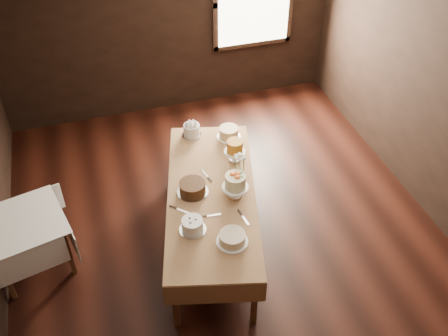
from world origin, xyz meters
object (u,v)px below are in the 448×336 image
(cake_meringue, at_px, (192,130))
(flower_vase, at_px, (239,175))
(cake_server_d, at_px, (238,172))
(cake_server_e, at_px, (183,211))
(cake_server_a, at_px, (214,215))
(cake_server_c, at_px, (205,173))
(cake_chocolate, at_px, (192,188))
(cake_swirl, at_px, (192,225))
(cake_cream, at_px, (232,238))
(side_table, at_px, (24,227))
(cake_flowers, at_px, (235,187))
(cake_speckled, at_px, (229,133))
(cake_caramel, at_px, (235,152))
(cake_server_b, at_px, (245,220))
(display_table, at_px, (211,196))

(cake_meringue, distance_m, flower_vase, 1.01)
(cake_server_d, bearing_deg, cake_server_e, 166.36)
(cake_server_a, bearing_deg, cake_server_c, 87.90)
(cake_chocolate, xyz_separation_m, flower_vase, (0.56, 0.05, 0.01))
(cake_swirl, xyz_separation_m, flower_vase, (0.69, 0.59, 0.00))
(cake_chocolate, height_order, cake_server_a, cake_chocolate)
(cake_server_c, bearing_deg, cake_server_e, 130.09)
(cake_meringue, xyz_separation_m, flower_vase, (0.31, -0.96, -0.00))
(cake_cream, height_order, cake_server_e, cake_cream)
(side_table, relative_size, cake_meringue, 3.61)
(cake_flowers, bearing_deg, cake_swirl, -147.75)
(cake_speckled, distance_m, cake_server_a, 1.36)
(cake_caramel, bearing_deg, cake_flowers, -107.35)
(cake_server_b, distance_m, cake_server_c, 0.85)
(display_table, xyz_separation_m, flower_vase, (0.36, 0.12, 0.13))
(cake_caramel, xyz_separation_m, cake_cream, (-0.41, -1.20, -0.07))
(side_table, bearing_deg, cake_cream, -25.49)
(cake_chocolate, bearing_deg, cake_server_c, 51.51)
(cake_caramel, relative_size, cake_server_a, 1.19)
(cake_flowers, bearing_deg, cake_speckled, 76.37)
(cake_meringue, distance_m, cake_swirl, 1.60)
(cake_caramel, height_order, cake_server_c, cake_caramel)
(cake_speckled, bearing_deg, cake_server_d, -97.88)
(cake_caramel, distance_m, cake_swirl, 1.20)
(cake_server_e, bearing_deg, cake_speckled, 96.24)
(side_table, distance_m, cake_chocolate, 1.83)
(cake_chocolate, bearing_deg, cake_meringue, 76.24)
(cake_swirl, xyz_separation_m, cake_cream, (0.33, -0.27, -0.01))
(cake_meringue, xyz_separation_m, cake_flowers, (0.18, -1.19, 0.05))
(cake_caramel, distance_m, cake_flowers, 0.61)
(cake_flowers, height_order, cake_server_d, cake_flowers)
(cake_meringue, distance_m, cake_caramel, 0.72)
(display_table, distance_m, cake_swirl, 0.59)
(cake_server_a, height_order, cake_server_e, same)
(cake_server_c, xyz_separation_m, flower_vase, (0.35, -0.21, 0.07))
(side_table, xyz_separation_m, cake_cream, (2.00, -0.96, 0.19))
(cake_caramel, bearing_deg, cake_speckled, 81.46)
(cake_meringue, height_order, cake_server_c, cake_meringue)
(cake_chocolate, xyz_separation_m, cake_server_b, (0.42, -0.57, -0.06))
(cake_server_a, bearing_deg, cake_speckled, 70.96)
(cake_flowers, relative_size, flower_vase, 2.06)
(cake_server_c, xyz_separation_m, cake_server_e, (-0.38, -0.51, 0.00))
(cake_cream, bearing_deg, flower_vase, 67.32)
(cake_meringue, bearing_deg, cake_cream, -91.62)
(cake_cream, distance_m, cake_server_e, 0.67)
(cake_speckled, height_order, cake_caramel, cake_caramel)
(cake_cream, distance_m, cake_server_c, 1.07)
(side_table, relative_size, cake_server_b, 4.18)
(cake_caramel, xyz_separation_m, flower_vase, (-0.05, -0.34, -0.05))
(cake_caramel, bearing_deg, flower_vase, -99.00)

